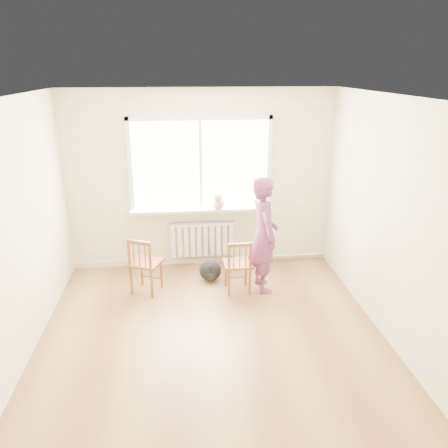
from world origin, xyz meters
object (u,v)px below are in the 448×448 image
object	(u,v)px
chair_left	(144,265)
chair_right	(238,266)
cat	(218,202)
backpack	(210,270)
person	(264,235)

from	to	relation	value
chair_left	chair_right	size ratio (longest dim) A/B	1.06
cat	backpack	xyz separation A→B (m)	(-0.16, -0.45, -0.91)
person	backpack	world-z (taller)	person
chair_left	cat	world-z (taller)	cat
chair_left	chair_right	xyz separation A→B (m)	(1.28, -0.11, -0.02)
person	cat	world-z (taller)	person
chair_right	backpack	bearing A→B (deg)	-48.78
chair_right	cat	distance (m)	1.09
chair_left	backpack	distance (m)	0.99
chair_left	person	world-z (taller)	person
cat	chair_right	bearing A→B (deg)	-68.64
person	cat	size ratio (longest dim) A/B	3.56
chair_left	person	size ratio (longest dim) A/B	0.51
chair_right	person	bearing A→B (deg)	-170.32
chair_left	cat	bearing A→B (deg)	-123.41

